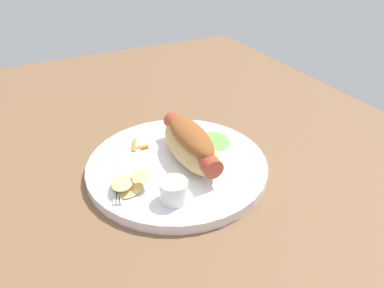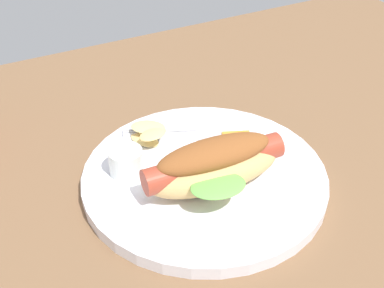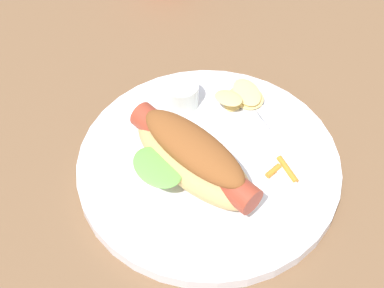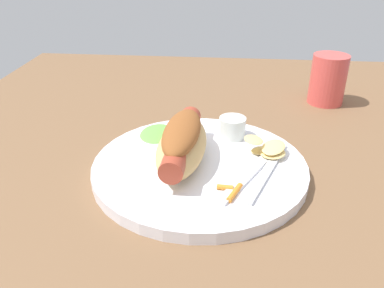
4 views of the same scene
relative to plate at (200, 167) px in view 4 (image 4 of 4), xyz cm
name	(u,v)px [view 4 (image 4 of 4)]	position (x,y,z in cm)	size (l,w,h in cm)	color
ground_plane	(180,190)	(-3.17, 2.39, -1.70)	(120.00, 90.00, 1.80)	brown
plate	(200,167)	(0.00, 0.00, 0.00)	(28.96, 28.96, 1.60)	white
hot_dog	(181,142)	(0.15, 2.54, 3.76)	(16.72, 9.73, 5.89)	tan
sauce_ramekin	(232,127)	(8.12, -4.30, 2.36)	(4.01, 4.01, 3.12)	white
fork	(266,172)	(-1.90, -8.78, 1.00)	(15.13, 6.73, 0.40)	silver
knife	(250,173)	(-2.44, -6.65, 0.98)	(15.43, 1.40, 0.36)	silver
chips_pile	(267,148)	(3.06, -9.20, 1.83)	(5.83, 6.60, 2.48)	#EAC97A
carrot_garnish	(231,191)	(-6.83, -4.29, 1.14)	(3.56, 3.17, 0.68)	orange
drinking_cup	(328,79)	(27.64, -22.11, 3.84)	(6.62, 6.62, 9.29)	#D84C47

